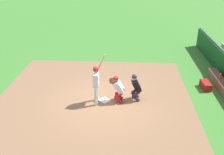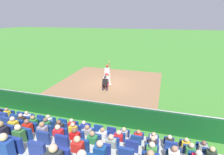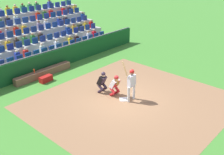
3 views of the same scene
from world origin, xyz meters
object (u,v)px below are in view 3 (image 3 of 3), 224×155
object	(u,v)px
equipment_duffel_bag	(46,79)
dugout_bench	(43,73)
batter_at_plate	(131,82)
home_plate_umpire	(102,81)
water_bottle_on_bench	(34,71)
home_plate_marker	(124,99)
catcher_crouching	(115,84)

from	to	relation	value
equipment_duffel_bag	dugout_bench	bearing A→B (deg)	-119.53
batter_at_plate	dugout_bench	size ratio (longest dim) A/B	0.55
home_plate_umpire	water_bottle_on_bench	xyz separation A→B (m)	(1.53, -4.25, -0.13)
home_plate_umpire	dugout_bench	bearing A→B (deg)	-78.28
dugout_bench	home_plate_marker	bearing A→B (deg)	100.45
home_plate_marker	batter_at_plate	distance (m)	1.14
water_bottle_on_bench	equipment_duffel_bag	size ratio (longest dim) A/B	0.33
batter_at_plate	catcher_crouching	size ratio (longest dim) A/B	1.75
home_plate_marker	equipment_duffel_bag	bearing A→B (deg)	-73.96
batter_at_plate	equipment_duffel_bag	xyz separation A→B (m)	(1.60, -5.24, -0.92)
batter_at_plate	home_plate_umpire	distance (m)	1.81
equipment_duffel_bag	home_plate_umpire	bearing A→B (deg)	105.83
home_plate_umpire	dugout_bench	distance (m)	4.39
batter_at_plate	equipment_duffel_bag	size ratio (longest dim) A/B	2.76
home_plate_marker	home_plate_umpire	bearing A→B (deg)	-83.47
catcher_crouching	dugout_bench	world-z (taller)	catcher_crouching
batter_at_plate	water_bottle_on_bench	world-z (taller)	batter_at_plate
catcher_crouching	home_plate_umpire	xyz separation A→B (m)	(0.15, -0.80, -0.01)
catcher_crouching	batter_at_plate	bearing A→B (deg)	101.65
home_plate_marker	dugout_bench	size ratio (longest dim) A/B	0.11
home_plate_umpire	equipment_duffel_bag	xyz separation A→B (m)	(1.25, -3.51, -0.52)
catcher_crouching	equipment_duffel_bag	size ratio (longest dim) A/B	1.58
home_plate_umpire	dugout_bench	xyz separation A→B (m)	(0.89, -4.27, -0.48)
batter_at_plate	dugout_bench	bearing A→B (deg)	-78.42
batter_at_plate	catcher_crouching	world-z (taller)	batter_at_plate
water_bottle_on_bench	dugout_bench	bearing A→B (deg)	-178.04
batter_at_plate	equipment_duffel_bag	distance (m)	5.55
home_plate_umpire	water_bottle_on_bench	size ratio (longest dim) A/B	4.91
home_plate_marker	catcher_crouching	world-z (taller)	catcher_crouching
batter_at_plate	home_plate_umpire	bearing A→B (deg)	-78.75
water_bottle_on_bench	batter_at_plate	bearing A→B (deg)	107.40
catcher_crouching	water_bottle_on_bench	distance (m)	5.32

